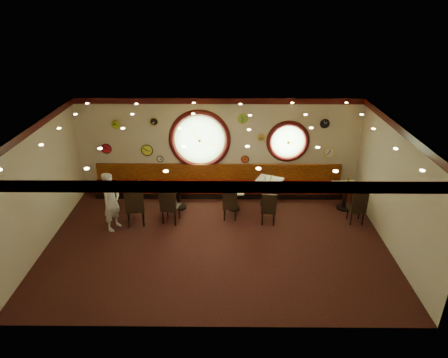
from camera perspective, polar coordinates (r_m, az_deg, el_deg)
floor at (r=10.86m, az=-1.05°, el=-8.99°), size 9.00×6.00×0.00m
ceiling at (r=9.44m, az=-1.20°, el=7.30°), size 9.00×6.00×0.02m
wall_back at (r=12.80m, az=-0.77°, el=4.60°), size 9.00×0.02×3.20m
wall_front at (r=7.49m, az=-1.73°, el=-11.74°), size 9.00×0.02×3.20m
wall_left at (r=11.12m, az=-24.99°, el=-1.20°), size 0.02×6.00×3.20m
wall_right at (r=10.90m, az=23.26°, el=-1.39°), size 0.02×6.00×3.20m
molding_back at (r=12.31m, az=-0.82°, el=11.11°), size 9.00×0.10×0.18m
molding_front at (r=6.74m, az=-1.88°, el=-1.15°), size 9.00×0.10×0.18m
molding_left at (r=10.58m, az=-26.22°, el=6.15°), size 0.10×6.00×0.18m
molding_right at (r=10.35m, az=24.42°, el=6.12°), size 0.10×6.00×0.18m
banquette_base at (r=13.15m, az=-0.76°, el=-1.97°), size 8.00×0.55×0.20m
banquette_seat at (r=13.04m, az=-0.76°, el=-0.99°), size 8.00×0.55×0.30m
banquette_back at (r=13.07m, az=-0.75°, el=1.01°), size 8.00×0.10×0.55m
porthole_left_glass at (r=12.74m, az=-3.49°, el=5.64°), size 1.66×0.02×1.66m
porthole_left_frame at (r=12.72m, az=-3.49°, el=5.62°), size 1.98×0.18×1.98m
porthole_left_ring at (r=12.70m, az=-3.50°, el=5.57°), size 1.61×0.03×1.61m
porthole_right_glass at (r=12.87m, az=9.11°, el=5.34°), size 1.10×0.02×1.10m
porthole_right_frame at (r=12.86m, az=9.12°, el=5.31°), size 1.38×0.18×1.38m
porthole_right_ring at (r=12.83m, az=9.13°, el=5.27°), size 1.09×0.03×1.09m
wall_clock_0 at (r=13.35m, az=-16.45°, el=4.19°), size 0.32×0.03×0.32m
wall_clock_1 at (r=12.92m, az=3.01°, el=2.86°), size 0.24×0.03×0.24m
wall_clock_2 at (r=13.05m, az=-10.94°, el=4.07°), size 0.36×0.03×0.36m
wall_clock_3 at (r=12.69m, az=-9.95°, el=8.09°), size 0.24×0.03×0.24m
wall_clock_4 at (r=13.23m, az=14.83°, el=3.73°), size 0.34×0.03×0.34m
wall_clock_5 at (r=13.09m, az=-9.12°, el=2.86°), size 0.20×0.03×0.20m
wall_clock_6 at (r=12.47m, az=2.69°, el=8.61°), size 0.30×0.03×0.30m
wall_clock_7 at (r=12.86m, az=14.20°, el=7.69°), size 0.28×0.03×0.28m
wall_clock_8 at (r=12.99m, az=-15.18°, el=7.52°), size 0.26×0.03×0.26m
wall_clock_9 at (r=12.69m, az=5.36°, el=5.98°), size 0.22×0.03×0.22m
table_a at (r=12.52m, az=-12.43°, el=-2.19°), size 0.86×0.86×0.74m
table_b at (r=12.33m, az=-6.46°, el=-2.22°), size 0.77×0.77×0.73m
table_c at (r=12.22m, az=1.44°, el=-2.56°), size 0.60×0.60×0.66m
table_d at (r=12.48m, az=6.35°, el=-1.49°), size 1.01×1.01×0.84m
table_e at (r=12.75m, az=16.97°, el=-2.05°), size 0.78×0.78×0.80m
chair_a at (r=11.50m, az=-12.66°, el=-3.45°), size 0.61×0.61×0.77m
chair_b at (r=11.45m, az=-7.83°, el=-3.50°), size 0.57×0.57×0.70m
chair_c at (r=11.58m, az=0.86°, el=-3.37°), size 0.43×0.43×0.61m
chair_d at (r=11.41m, az=6.40°, el=-3.93°), size 0.46×0.46×0.62m
chair_e at (r=11.98m, az=18.60°, el=-3.61°), size 0.44×0.44×0.64m
condiment_a_salt at (r=12.40m, az=-12.91°, el=-0.83°), size 0.04×0.04×0.10m
condiment_b_salt at (r=12.26m, az=-6.85°, el=-0.70°), size 0.04×0.04×0.11m
condiment_c_salt at (r=12.12m, az=0.98°, el=-1.28°), size 0.03×0.03×0.09m
condiment_d_salt at (r=12.33m, az=5.89°, el=0.06°), size 0.04×0.04×0.11m
condiment_a_pepper at (r=12.33m, az=-12.54°, el=-0.91°), size 0.04×0.04×0.11m
condiment_b_pepper at (r=12.14m, az=-6.54°, el=-1.00°), size 0.03×0.03×0.09m
condiment_c_pepper at (r=12.10m, az=1.54°, el=-1.31°), size 0.03×0.03×0.09m
condiment_d_pepper at (r=12.25m, az=6.63°, el=-0.15°), size 0.04×0.04×0.11m
condiment_a_bottle at (r=12.39m, az=-12.01°, el=-0.56°), size 0.06×0.06×0.18m
condiment_b_bottle at (r=12.19m, az=-6.22°, el=-0.75°), size 0.04×0.04×0.14m
condiment_c_bottle at (r=12.15m, az=1.92°, el=-1.02°), size 0.05×0.05×0.16m
condiment_d_bottle at (r=12.42m, az=6.77°, el=0.31°), size 0.05×0.05×0.14m
condiment_e_salt at (r=12.57m, az=16.66°, el=-0.67°), size 0.03×0.03×0.09m
condiment_e_pepper at (r=12.60m, az=16.97°, el=-0.63°), size 0.04×0.04×0.10m
condiment_e_bottle at (r=12.68m, az=17.31°, el=-0.31°), size 0.06×0.06×0.18m
waiter at (r=11.45m, az=-15.79°, el=-3.11°), size 0.62×0.73×1.71m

